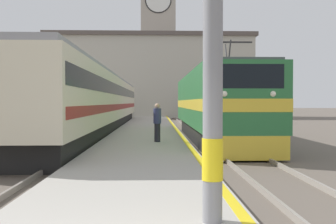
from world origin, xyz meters
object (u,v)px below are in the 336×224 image
at_px(locomotive_train, 214,105).
at_px(clock_tower, 158,27).
at_px(passenger_train, 100,102).
at_px(person_on_platform, 157,122).

relative_size(locomotive_train, clock_tower, 0.62).
relative_size(locomotive_train, passenger_train, 0.45).
bearing_deg(person_on_platform, locomotive_train, 47.32).
xyz_separation_m(locomotive_train, person_on_platform, (-2.96, -3.21, -0.67)).
bearing_deg(clock_tower, locomotive_train, -86.06).
relative_size(locomotive_train, person_on_platform, 9.09).
bearing_deg(passenger_train, clock_tower, 82.45).
bearing_deg(passenger_train, person_on_platform, -68.76).
bearing_deg(clock_tower, person_on_platform, -90.42).
relative_size(person_on_platform, clock_tower, 0.07).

